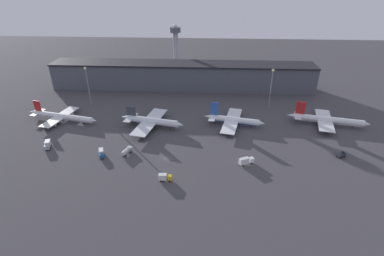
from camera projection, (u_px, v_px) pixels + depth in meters
The scene contains 15 objects.
ground at pixel (166, 158), 152.54m from camera, with size 600.00×600.00×0.00m, color #423F44.
terminal_building at pixel (183, 76), 237.48m from camera, with size 205.10×21.93×20.68m.
airplane_0 at pixel (62, 117), 188.76m from camera, with size 48.27×31.43×11.94m.
airplane_1 at pixel (152, 121), 181.16m from camera, with size 40.48×38.72×12.26m.
airplane_2 at pixel (233, 120), 183.49m from camera, with size 37.38×36.81×13.85m.
airplane_3 at pixel (327, 120), 183.38m from camera, with size 48.04×32.86×13.59m.
service_vehicle_0 at pixel (165, 177), 135.68m from camera, with size 5.96×2.34×3.53m.
service_vehicle_1 at pixel (341, 155), 153.04m from camera, with size 5.08×3.94×2.92m.
service_vehicle_2 at pixel (246, 161), 146.97m from camera, with size 7.88×5.14×3.83m.
service_vehicle_3 at pixel (48, 144), 160.93m from camera, with size 4.47×7.28×3.60m.
service_vehicle_4 at pixel (127, 151), 155.56m from camera, with size 5.00×7.71×2.92m.
service_vehicle_5 at pixel (101, 153), 153.81m from camera, with size 4.39×6.99×3.25m.
lamp_post_0 at pixel (87, 82), 202.91m from camera, with size 1.80×1.80×27.98m.
lamp_post_1 at pixel (271, 85), 196.64m from camera, with size 1.80×1.80×28.67m.
control_tower at pixel (176, 47), 257.51m from camera, with size 9.00×9.00×44.99m.
Camera 1 is at (20.31, -126.33, 85.52)m, focal length 28.00 mm.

